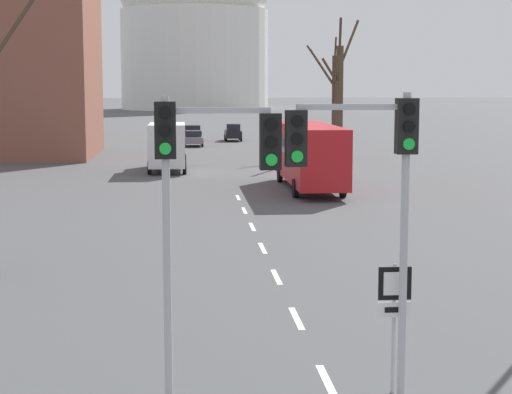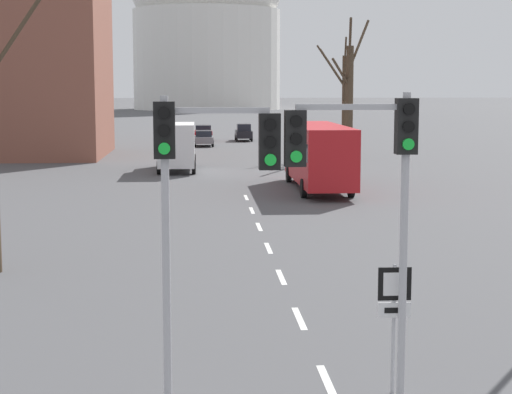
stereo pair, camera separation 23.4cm
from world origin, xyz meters
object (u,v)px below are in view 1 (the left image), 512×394
Objects in this scene: delivery_truck at (167,145)px; route_sign_post at (394,306)px; traffic_signal_centre_tall at (369,168)px; sedan_mid_centre at (193,138)px; sedan_near_left at (193,133)px; city_bus at (310,152)px; traffic_signal_near_left at (202,172)px; sedan_near_right at (233,132)px.

route_sign_post is at bearing -83.34° from delivery_truck.
route_sign_post is 41.88m from delivery_truck.
traffic_signal_centre_tall is 1.39× the size of sedan_mid_centre.
sedan_near_left is (-2.91, 72.53, -0.80)m from route_sign_post.
delivery_truck is at bearing 125.48° from city_bus.
sedan_mid_centre is at bearing 89.54° from traffic_signal_near_left.
traffic_signal_centre_tall is 1.29× the size of sedan_near_left.
route_sign_post is 0.61× the size of sedan_near_right.
traffic_signal_near_left is at bearing -88.06° from delivery_truck.
traffic_signal_near_left is 0.75× the size of delivery_truck.
city_bus reaches higher than sedan_near_left.
delivery_truck reaches higher than sedan_near_left.
sedan_near_right is 1.00× the size of sedan_mid_centre.
route_sign_post reaches higher than sedan_near_left.
traffic_signal_near_left reaches higher than sedan_mid_centre.
delivery_truck reaches higher than route_sign_post.
city_bus is (5.89, -34.23, 1.30)m from sedan_mid_centre.
sedan_near_right is (4.10, -0.19, 0.04)m from sedan_near_left.
sedan_mid_centre is at bearing 92.07° from traffic_signal_centre_tall.
traffic_signal_near_left is 41.91m from delivery_truck.
sedan_mid_centre is at bearing 85.24° from delivery_truck.
sedan_mid_centre is at bearing 92.58° from route_sign_post.
route_sign_post is 72.36m from sedan_near_right.
sedan_near_left is 4.11m from sedan_near_right.
sedan_near_right reaches higher than sedan_near_left.
traffic_signal_near_left is at bearing -90.41° from sedan_near_left.
sedan_near_right is at bearing 89.06° from route_sign_post.
sedan_mid_centre is at bearing -118.76° from sedan_near_right.
city_bus reaches higher than sedan_mid_centre.
traffic_signal_centre_tall is 1.01× the size of traffic_signal_near_left.
sedan_mid_centre is 0.36× the size of city_bus.
traffic_signal_near_left is 2.25× the size of route_sign_post.
route_sign_post is 0.61× the size of sedan_mid_centre.
city_bus reaches higher than sedan_near_right.
route_sign_post is 0.33× the size of delivery_truck.
traffic_signal_near_left reaches higher than route_sign_post.
sedan_near_right is (1.76, 72.58, -3.27)m from traffic_signal_centre_tall.
sedan_near_left is 42.34m from city_bus.
traffic_signal_centre_tall reaches higher than sedan_near_right.
route_sign_post is 0.57× the size of sedan_near_left.
traffic_signal_centre_tall is at bearing -84.14° from delivery_truck.
route_sign_post is at bearing -95.54° from city_bus.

